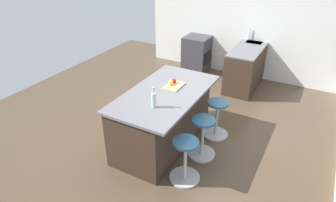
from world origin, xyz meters
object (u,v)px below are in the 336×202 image
at_px(apple_red, 174,81).
at_px(water_bottle, 154,99).
at_px(oven_range, 197,54).
at_px(stool_near_camera, 185,161).
at_px(kitchen_island, 163,117).
at_px(stool_middle, 202,138).
at_px(apple_yellow, 171,83).
at_px(cutting_board, 174,86).
at_px(stool_by_window, 216,120).

height_order(apple_red, water_bottle, water_bottle).
distance_m(oven_range, stool_near_camera, 3.96).
distance_m(kitchen_island, water_bottle, 0.77).
xyz_separation_m(stool_middle, apple_red, (-0.31, -0.68, 0.70)).
bearing_deg(oven_range, apple_yellow, 15.59).
distance_m(kitchen_island, cutting_board, 0.54).
bearing_deg(stool_by_window, apple_red, -66.45).
bearing_deg(kitchen_island, apple_yellow, 173.44).
distance_m(stool_near_camera, apple_red, 1.34).
distance_m(stool_by_window, cutting_board, 0.98).
xyz_separation_m(stool_by_window, cutting_board, (0.37, -0.63, 0.65)).
bearing_deg(apple_red, apple_yellow, -4.31).
relative_size(stool_middle, apple_yellow, 8.19).
xyz_separation_m(stool_by_window, water_bottle, (1.08, -0.58, 0.77)).
relative_size(apple_red, water_bottle, 0.23).
bearing_deg(stool_near_camera, stool_middle, 180.00).
relative_size(oven_range, kitchen_island, 0.46).
bearing_deg(apple_yellow, apple_red, 175.69).
bearing_deg(apple_red, stool_by_window, 113.55).
bearing_deg(kitchen_island, cutting_board, 161.56).
height_order(kitchen_island, stool_by_window, kitchen_island).
bearing_deg(apple_yellow, stool_middle, 71.98).
distance_m(stool_by_window, apple_yellow, 1.06).
height_order(cutting_board, apple_red, apple_red).
bearing_deg(stool_by_window, cutting_board, -59.38).
relative_size(kitchen_island, apple_yellow, 23.95).
relative_size(oven_range, stool_by_window, 1.34).
bearing_deg(water_bottle, stool_near_camera, 76.29).
height_order(stool_near_camera, apple_red, apple_red).
xyz_separation_m(stool_by_window, apple_red, (0.29, -0.68, 0.70)).
xyz_separation_m(stool_by_window, apple_yellow, (0.39, -0.68, 0.70)).
bearing_deg(oven_range, stool_middle, 25.72).
xyz_separation_m(oven_range, stool_middle, (3.07, 1.48, -0.13)).
bearing_deg(stool_near_camera, apple_yellow, -140.60).
distance_m(stool_near_camera, water_bottle, 0.97).
bearing_deg(kitchen_island, apple_red, 174.10).
distance_m(stool_middle, cutting_board, 0.94).
bearing_deg(stool_middle, stool_near_camera, 0.00).
relative_size(stool_by_window, apple_yellow, 8.19).
xyz_separation_m(kitchen_island, apple_red, (-0.31, 0.03, 0.53)).
bearing_deg(stool_middle, stool_by_window, 180.00).
height_order(stool_middle, stool_near_camera, same).
bearing_deg(kitchen_island, stool_near_camera, 49.31).
distance_m(cutting_board, apple_yellow, 0.07).
xyz_separation_m(stool_middle, water_bottle, (0.47, -0.58, 0.77)).
relative_size(kitchen_island, stool_middle, 2.92).
xyz_separation_m(oven_range, cutting_board, (2.83, 0.85, 0.52)).
bearing_deg(apple_yellow, oven_range, -164.41).
relative_size(oven_range, stool_near_camera, 1.34).
bearing_deg(water_bottle, apple_yellow, -171.43).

